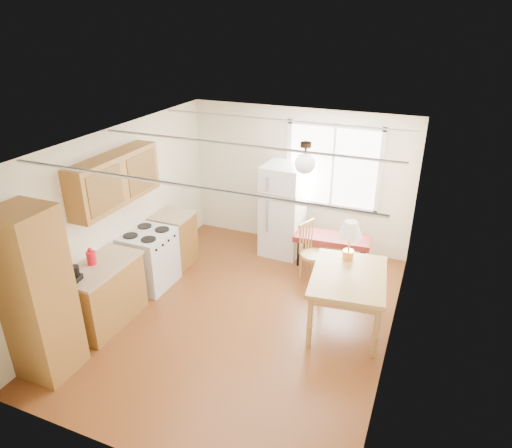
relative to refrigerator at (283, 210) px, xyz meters
The scene contains 11 objects.
room_shell 2.07m from the refrigerator, 86.56° to the right, with size 4.60×5.60×2.62m.
kitchen_run 3.09m from the refrigerator, 121.02° to the right, with size 0.65×3.40×2.20m.
window_unit 1.13m from the refrigerator, 32.35° to the left, with size 1.64×0.05×1.51m.
pendant_light 2.30m from the refrigerator, 63.07° to the right, with size 0.26×0.26×0.40m.
refrigerator is the anchor object (origin of this frame).
bench 1.01m from the refrigerator, 11.88° to the right, with size 1.28×0.55×0.58m.
dining_table 2.26m from the refrigerator, 47.96° to the right, with size 1.11×1.38×0.80m.
chair 0.98m from the refrigerator, 43.34° to the right, with size 0.46×0.46×0.95m.
table_lamp 1.93m from the refrigerator, 41.97° to the right, with size 0.33×0.33×0.57m.
coffee_maker 3.70m from the refrigerator, 115.62° to the right, with size 0.20×0.24×0.34m.
kettle 3.33m from the refrigerator, 120.27° to the right, with size 0.13×0.13×0.24m.
Camera 1 is at (2.22, -4.89, 3.93)m, focal length 32.00 mm.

